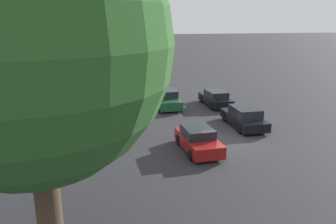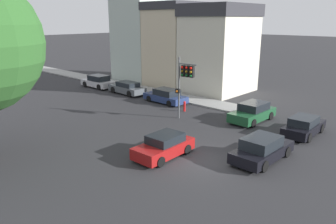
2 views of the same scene
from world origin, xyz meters
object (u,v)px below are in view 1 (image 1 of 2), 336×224
Objects in this scene: street_tree at (30,46)px; crossing_car_2 at (198,140)px; traffic_signal at (118,74)px; fire_hydrant at (98,110)px; parked_car_0 at (54,107)px; crossing_car_0 at (166,99)px; crossing_car_3 at (216,98)px; crossing_car_1 at (244,117)px.

street_tree is 2.67× the size of crossing_car_2.
traffic_signal is 3.93m from fire_hydrant.
parked_car_0 is at bearing 5.56° from street_tree.
street_tree is 2.36× the size of crossing_car_0.
parked_car_0 is at bearing 71.11° from fire_hydrant.
parked_car_0 is (9.57, 8.87, -0.00)m from crossing_car_2.
crossing_car_0 is (3.43, -4.27, -2.86)m from traffic_signal.
traffic_signal is 1.20× the size of crossing_car_3.
crossing_car_0 is 1.07× the size of crossing_car_3.
parked_car_0 is 3.57m from fire_hydrant.
parked_car_0 is (0.15, 13.52, -0.00)m from crossing_car_3.
crossing_car_1 is at bearing -116.23° from fire_hydrant.
street_tree reaches higher than crossing_car_2.
crossing_car_3 is at bearing 84.13° from crossing_car_0.
crossing_car_3 is (5.94, -0.13, -0.03)m from crossing_car_1.
crossing_car_0 reaches higher than crossing_car_1.
parked_car_0 is at bearing -139.00° from crossing_car_2.
crossing_car_1 is (-3.05, -8.45, -2.89)m from traffic_signal.
traffic_signal is 1.28× the size of crossing_car_2.
crossing_car_1 is 5.95m from crossing_car_3.
street_tree is at bearing 134.08° from crossing_car_1.
crossing_car_0 is at bearing 81.69° from crossing_car_3.
crossing_car_2 is 13.05m from parked_car_0.
traffic_signal is 9.44m from crossing_car_1.
street_tree is 2.09× the size of traffic_signal.
crossing_car_0 is at bearing 34.12° from crossing_car_1.
street_tree reaches higher than traffic_signal.
traffic_signal is at bearing 71.43° from crossing_car_1.
crossing_car_3 is (2.89, -8.58, -2.92)m from traffic_signal.
crossing_car_1 is at bearing 125.76° from crossing_car_2.
crossing_car_1 is at bearing 63.30° from traffic_signal.
crossing_car_0 is 4.84× the size of fire_hydrant.
street_tree is 2.51× the size of crossing_car_3.
street_tree is 17.08m from crossing_car_1.
fire_hydrant is (1.88, 1.57, -3.07)m from traffic_signal.
crossing_car_0 is 1.13× the size of crossing_car_2.
parked_car_0 is at bearing 88.19° from crossing_car_3.
crossing_car_3 is 0.91× the size of parked_car_0.
crossing_car_2 is at bearing 24.13° from traffic_signal.
street_tree reaches higher than crossing_car_1.
fire_hydrant is at bearing 94.49° from crossing_car_3.
traffic_signal is 1.13× the size of crossing_car_0.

